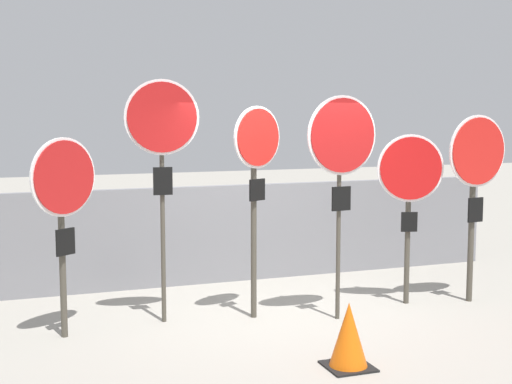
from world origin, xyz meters
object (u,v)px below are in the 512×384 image
object	(u,v)px
stop_sign_2	(256,165)
stop_sign_5	(476,169)
traffic_cone_0	(349,335)
stop_sign_3	(342,149)
stop_sign_0	(64,196)
stop_sign_4	(410,182)
stop_sign_1	(162,136)

from	to	relation	value
stop_sign_2	stop_sign_5	xyz separation A→B (m)	(2.81, -0.26, -0.10)
traffic_cone_0	stop_sign_3	bearing A→B (deg)	66.61
stop_sign_0	traffic_cone_0	bearing A→B (deg)	-71.28
stop_sign_0	stop_sign_4	xyz separation A→B (m)	(4.12, -0.06, 0.02)
traffic_cone_0	stop_sign_1	bearing A→B (deg)	123.43
stop_sign_3	traffic_cone_0	size ratio (longest dim) A/B	4.11
stop_sign_1	stop_sign_3	bearing A→B (deg)	-13.72
stop_sign_0	stop_sign_4	distance (m)	4.13
stop_sign_2	stop_sign_5	bearing A→B (deg)	-30.02
stop_sign_3	stop_sign_5	distance (m)	1.95
stop_sign_2	stop_sign_4	size ratio (longest dim) A/B	1.16
stop_sign_0	traffic_cone_0	world-z (taller)	stop_sign_0
stop_sign_3	stop_sign_2	bearing A→B (deg)	149.49
stop_sign_1	traffic_cone_0	xyz separation A→B (m)	(1.32, -2.00, -1.82)
stop_sign_1	stop_sign_0	bearing A→B (deg)	-167.90
stop_sign_3	stop_sign_1	bearing A→B (deg)	157.12
stop_sign_1	stop_sign_3	size ratio (longest dim) A/B	1.07
stop_sign_3	stop_sign_4	size ratio (longest dim) A/B	1.22
stop_sign_1	stop_sign_2	xyz separation A→B (m)	(1.05, -0.17, -0.34)
stop_sign_5	traffic_cone_0	world-z (taller)	stop_sign_5
stop_sign_3	traffic_cone_0	xyz separation A→B (m)	(-0.62, -1.43, -1.67)
traffic_cone_0	stop_sign_2	bearing A→B (deg)	98.33
stop_sign_0	stop_sign_4	world-z (taller)	stop_sign_0
stop_sign_5	traffic_cone_0	distance (m)	3.29
stop_sign_0	stop_sign_5	distance (m)	4.97
stop_sign_4	traffic_cone_0	xyz separation A→B (m)	(-1.71, -1.75, -1.23)
stop_sign_0	stop_sign_2	world-z (taller)	stop_sign_2
stop_sign_1	stop_sign_5	distance (m)	3.91
stop_sign_4	stop_sign_5	distance (m)	0.87
stop_sign_3	stop_sign_4	distance (m)	1.22
stop_sign_4	stop_sign_2	bearing A→B (deg)	-167.03
stop_sign_3	stop_sign_4	world-z (taller)	stop_sign_3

